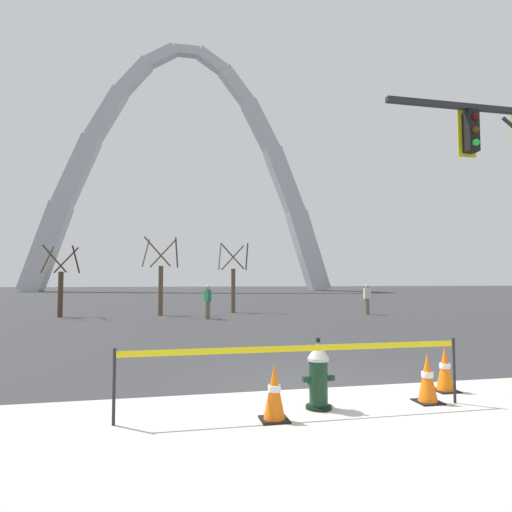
% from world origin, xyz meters
% --- Properties ---
extents(ground_plane, '(240.00, 240.00, 0.00)m').
position_xyz_m(ground_plane, '(0.00, 0.00, 0.00)').
color(ground_plane, '#333335').
extents(fire_hydrant, '(0.46, 0.48, 0.99)m').
position_xyz_m(fire_hydrant, '(-0.50, -1.07, 0.47)').
color(fire_hydrant, black).
rests_on(fire_hydrant, ground).
extents(caution_tape_barrier, '(4.81, 0.05, 0.96)m').
position_xyz_m(caution_tape_barrier, '(-0.84, -1.23, 0.65)').
color(caution_tape_barrier, '#232326').
rests_on(caution_tape_barrier, ground).
extents(traffic_cone_by_hydrant, '(0.36, 0.36, 0.73)m').
position_xyz_m(traffic_cone_by_hydrant, '(1.18, -1.12, 0.36)').
color(traffic_cone_by_hydrant, black).
rests_on(traffic_cone_by_hydrant, ground).
extents(traffic_cone_mid_sidewalk, '(0.36, 0.36, 0.73)m').
position_xyz_m(traffic_cone_mid_sidewalk, '(-1.23, -1.44, 0.36)').
color(traffic_cone_mid_sidewalk, black).
rests_on(traffic_cone_mid_sidewalk, ground).
extents(traffic_cone_curb_edge, '(0.36, 0.36, 0.73)m').
position_xyz_m(traffic_cone_curb_edge, '(1.84, -0.61, 0.36)').
color(traffic_cone_curb_edge, black).
rests_on(traffic_cone_curb_edge, ground).
extents(monument_arch, '(51.73, 3.32, 43.51)m').
position_xyz_m(monument_arch, '(0.00, 66.47, 19.04)').
color(monument_arch, '#B2B5BC').
rests_on(monument_arch, ground).
extents(tree_far_left, '(1.63, 1.64, 3.52)m').
position_xyz_m(tree_far_left, '(-7.81, 15.55, 1.56)').
color(tree_far_left, '#473323').
rests_on(tree_far_left, ground).
extents(tree_left_mid, '(1.86, 1.87, 4.03)m').
position_xyz_m(tree_left_mid, '(-3.01, 15.70, 1.79)').
color(tree_left_mid, brown).
rests_on(tree_left_mid, ground).
extents(tree_center_left, '(1.79, 1.80, 3.88)m').
position_xyz_m(tree_center_left, '(0.96, 16.83, 1.72)').
color(tree_center_left, brown).
rests_on(tree_center_left, ground).
extents(pedestrian_walking_left, '(0.32, 0.39, 1.59)m').
position_xyz_m(pedestrian_walking_left, '(-0.80, 13.11, 0.82)').
color(pedestrian_walking_left, brown).
rests_on(pedestrian_walking_left, ground).
extents(pedestrian_standing_center, '(0.34, 0.22, 1.59)m').
position_xyz_m(pedestrian_standing_center, '(7.69, 14.00, 0.82)').
color(pedestrian_standing_center, brown).
rests_on(pedestrian_standing_center, ground).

